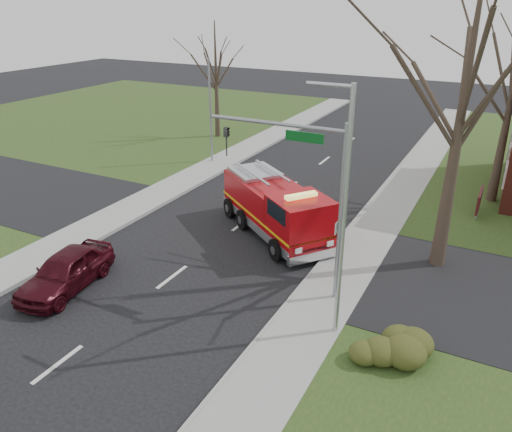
% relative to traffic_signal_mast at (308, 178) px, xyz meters
% --- Properties ---
extents(ground, '(120.00, 120.00, 0.00)m').
position_rel_traffic_signal_mast_xyz_m(ground, '(-5.21, -1.50, -4.71)').
color(ground, black).
rests_on(ground, ground).
extents(sidewalk_right, '(2.40, 80.00, 0.15)m').
position_rel_traffic_signal_mast_xyz_m(sidewalk_right, '(0.99, -1.50, -4.63)').
color(sidewalk_right, gray).
rests_on(sidewalk_right, ground).
extents(sidewalk_left, '(2.40, 80.00, 0.15)m').
position_rel_traffic_signal_mast_xyz_m(sidewalk_left, '(-11.41, -1.50, -4.63)').
color(sidewalk_left, gray).
rests_on(sidewalk_left, ground).
extents(health_center_sign, '(0.12, 2.00, 1.40)m').
position_rel_traffic_signal_mast_xyz_m(health_center_sign, '(5.29, 11.00, -3.83)').
color(health_center_sign, '#420F13').
rests_on(health_center_sign, ground).
extents(hedge_corner, '(2.80, 2.00, 0.90)m').
position_rel_traffic_signal_mast_xyz_m(hedge_corner, '(3.79, -2.50, -4.13)').
color(hedge_corner, '#2E3412').
rests_on(hedge_corner, lawn_right).
extents(bare_tree_near, '(6.00, 6.00, 12.00)m').
position_rel_traffic_signal_mast_xyz_m(bare_tree_near, '(4.29, 4.50, 2.71)').
color(bare_tree_near, '#33291E').
rests_on(bare_tree_near, ground).
extents(bare_tree_left, '(4.50, 4.50, 9.00)m').
position_rel_traffic_signal_mast_xyz_m(bare_tree_left, '(-15.21, 18.50, 0.86)').
color(bare_tree_left, '#33291E').
rests_on(bare_tree_left, ground).
extents(traffic_signal_mast, '(5.29, 0.18, 6.80)m').
position_rel_traffic_signal_mast_xyz_m(traffic_signal_mast, '(0.00, 0.00, 0.00)').
color(traffic_signal_mast, gray).
rests_on(traffic_signal_mast, ground).
extents(streetlight_pole, '(1.48, 0.16, 8.40)m').
position_rel_traffic_signal_mast_xyz_m(streetlight_pole, '(1.93, -2.00, -0.16)').
color(streetlight_pole, '#B7BABF').
rests_on(streetlight_pole, ground).
extents(utility_pole_far, '(0.14, 0.14, 7.00)m').
position_rel_traffic_signal_mast_xyz_m(utility_pole_far, '(-12.01, 12.50, -1.21)').
color(utility_pole_far, gray).
rests_on(utility_pole_far, ground).
extents(fire_engine, '(7.16, 6.24, 2.88)m').
position_rel_traffic_signal_mast_xyz_m(fire_engine, '(-3.16, 4.17, -3.40)').
color(fire_engine, '#9A070B').
rests_on(fire_engine, ground).
extents(parked_car_maroon, '(2.37, 4.67, 1.53)m').
position_rel_traffic_signal_mast_xyz_m(parked_car_maroon, '(-8.36, -4.06, -3.94)').
color(parked_car_maroon, '#370810').
rests_on(parked_car_maroon, ground).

